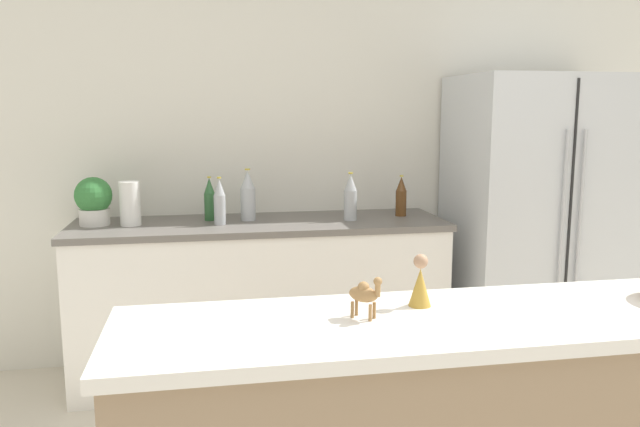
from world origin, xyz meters
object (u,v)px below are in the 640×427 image
object	(u,v)px
refrigerator	(535,222)
potted_plant	(94,200)
back_bottle_4	(220,202)
wise_man_figurine_blue	(420,284)
paper_towel_roll	(130,203)
back_bottle_1	(350,197)
camel_figurine	(365,293)
back_bottle_3	(401,197)
back_bottle_2	(248,196)
back_bottle_0	(210,200)

from	to	relation	value
refrigerator	potted_plant	bearing A→B (deg)	177.34
back_bottle_4	wise_man_figurine_blue	size ratio (longest dim) A/B	1.80
wise_man_figurine_blue	paper_towel_roll	bearing A→B (deg)	117.24
paper_towel_roll	back_bottle_1	size ratio (longest dim) A/B	0.88
potted_plant	back_bottle_1	xyz separation A→B (m)	(1.38, -0.09, -0.01)
back_bottle_4	camel_figurine	bearing A→B (deg)	-80.42
camel_figurine	back_bottle_1	bearing A→B (deg)	77.86
paper_towel_roll	wise_man_figurine_blue	world-z (taller)	paper_towel_roll
refrigerator	back_bottle_3	world-z (taller)	refrigerator
back_bottle_2	wise_man_figurine_blue	xyz separation A→B (m)	(0.33, -1.90, 0.01)
back_bottle_0	camel_figurine	distance (m)	2.05
potted_plant	back_bottle_4	distance (m)	0.67
refrigerator	back_bottle_4	world-z (taller)	refrigerator
refrigerator	back_bottle_4	distance (m)	1.84
paper_towel_roll	back_bottle_4	distance (m)	0.47
paper_towel_roll	back_bottle_2	distance (m)	0.63
camel_figurine	wise_man_figurine_blue	distance (m)	0.19
refrigerator	wise_man_figurine_blue	world-z (taller)	refrigerator
potted_plant	back_bottle_0	xyz separation A→B (m)	(0.61, 0.04, -0.02)
potted_plant	back_bottle_4	xyz separation A→B (m)	(0.66, -0.10, -0.01)
back_bottle_4	camel_figurine	world-z (taller)	back_bottle_4
back_bottle_0	back_bottle_3	distance (m)	1.09
back_bottle_0	wise_man_figurine_blue	xyz separation A→B (m)	(0.54, -1.94, 0.03)
paper_towel_roll	back_bottle_4	size ratio (longest dim) A/B	0.92
refrigerator	potted_plant	size ratio (longest dim) A/B	6.54
back_bottle_0	back_bottle_4	bearing A→B (deg)	-70.33
potted_plant	back_bottle_0	distance (m)	0.61
potted_plant	wise_man_figurine_blue	distance (m)	2.22
potted_plant	back_bottle_0	size ratio (longest dim) A/B	1.05
refrigerator	potted_plant	world-z (taller)	refrigerator
refrigerator	back_bottle_3	bearing A→B (deg)	172.32
camel_figurine	wise_man_figurine_blue	bearing A→B (deg)	23.07
paper_towel_roll	refrigerator	bearing A→B (deg)	-1.84
paper_towel_roll	potted_plant	bearing A→B (deg)	167.57
back_bottle_3	back_bottle_4	xyz separation A→B (m)	(-1.04, -0.09, 0.01)
paper_towel_roll	back_bottle_0	xyz separation A→B (m)	(0.42, 0.08, -0.00)
potted_plant	camel_figurine	size ratio (longest dim) A/B	2.30
paper_towel_roll	back_bottle_0	size ratio (longest dim) A/B	0.96
potted_plant	camel_figurine	xyz separation A→B (m)	(0.97, -1.97, 0.01)
back_bottle_0	refrigerator	bearing A→B (deg)	-4.79
paper_towel_roll	camel_figurine	size ratio (longest dim) A/B	2.10
back_bottle_0	back_bottle_1	xyz separation A→B (m)	(0.77, -0.13, 0.01)
back_bottle_4	camel_figurine	xyz separation A→B (m)	(0.32, -1.87, 0.03)
refrigerator	potted_plant	distance (m)	2.50
wise_man_figurine_blue	potted_plant	bearing A→B (deg)	121.11
back_bottle_0	back_bottle_1	world-z (taller)	back_bottle_1
paper_towel_roll	camel_figurine	distance (m)	2.08
back_bottle_4	wise_man_figurine_blue	bearing A→B (deg)	-74.83
back_bottle_0	back_bottle_4	distance (m)	0.15
back_bottle_2	wise_man_figurine_blue	size ratio (longest dim) A/B	2.03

